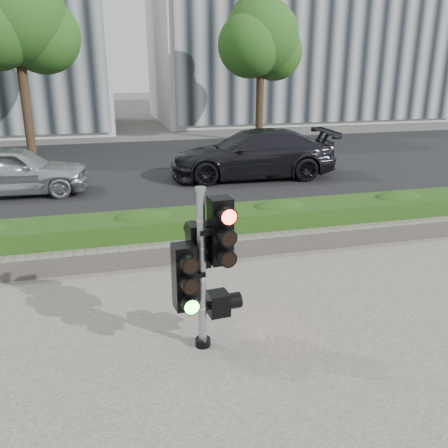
# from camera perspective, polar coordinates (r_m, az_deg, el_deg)

# --- Properties ---
(ground) EXTENTS (120.00, 120.00, 0.00)m
(ground) POSITION_cam_1_polar(r_m,az_deg,el_deg) (7.06, 2.57, -9.95)
(ground) COLOR #51514C
(ground) RESTS_ON ground
(sidewalk) EXTENTS (16.00, 11.00, 0.03)m
(sidewalk) POSITION_cam_1_polar(r_m,az_deg,el_deg) (5.14, 11.58, -22.56)
(sidewalk) COLOR #9E9389
(sidewalk) RESTS_ON ground
(road) EXTENTS (60.00, 13.00, 0.02)m
(road) POSITION_cam_1_polar(r_m,az_deg,el_deg) (16.37, -7.96, 6.50)
(road) COLOR black
(road) RESTS_ON ground
(curb) EXTENTS (60.00, 0.25, 0.12)m
(curb) POSITION_cam_1_polar(r_m,az_deg,el_deg) (9.83, -2.89, -1.15)
(curb) COLOR gray
(curb) RESTS_ON ground
(stone_wall) EXTENTS (12.00, 0.32, 0.34)m
(stone_wall) POSITION_cam_1_polar(r_m,az_deg,el_deg) (8.64, -1.16, -2.97)
(stone_wall) COLOR gray
(stone_wall) RESTS_ON sidewalk
(hedge) EXTENTS (12.00, 1.00, 0.68)m
(hedge) POSITION_cam_1_polar(r_m,az_deg,el_deg) (9.17, -2.14, -0.55)
(hedge) COLOR #437022
(hedge) RESTS_ON sidewalk
(building_right) EXTENTS (18.00, 10.00, 12.00)m
(building_right) POSITION_cam_1_polar(r_m,az_deg,el_deg) (33.60, 8.42, 22.81)
(building_right) COLOR #B7B7B2
(building_right) RESTS_ON ground
(tree_left) EXTENTS (4.61, 4.03, 7.34)m
(tree_left) POSITION_cam_1_polar(r_m,az_deg,el_deg) (20.71, -23.87, 21.70)
(tree_left) COLOR black
(tree_left) RESTS_ON ground
(tree_right) EXTENTS (4.10, 3.58, 6.53)m
(tree_right) POSITION_cam_1_polar(r_m,az_deg,el_deg) (22.72, 4.40, 21.26)
(tree_right) COLOR black
(tree_right) RESTS_ON ground
(traffic_signal) EXTENTS (0.72, 0.55, 2.04)m
(traffic_signal) POSITION_cam_1_polar(r_m,az_deg,el_deg) (5.64, -2.53, -4.49)
(traffic_signal) COLOR black
(traffic_signal) RESTS_ON sidewalk
(car_silver) EXTENTS (4.02, 1.84, 1.34)m
(car_silver) POSITION_cam_1_polar(r_m,az_deg,el_deg) (14.03, -24.06, 5.90)
(car_silver) COLOR #B8BBC0
(car_silver) RESTS_ON road
(car_dark) EXTENTS (5.25, 2.43, 1.48)m
(car_dark) POSITION_cam_1_polar(r_m,az_deg,el_deg) (14.93, 3.46, 8.43)
(car_dark) COLOR black
(car_dark) RESTS_ON road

